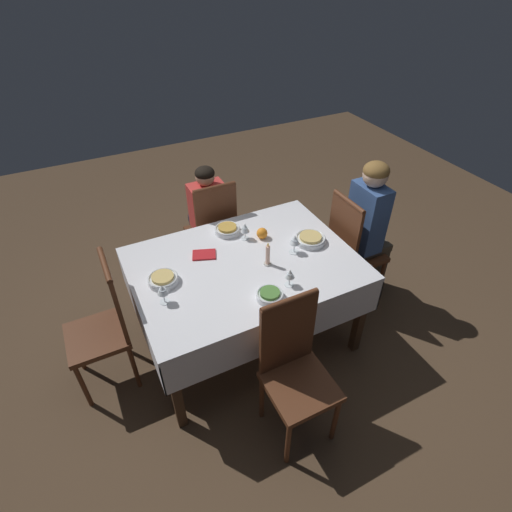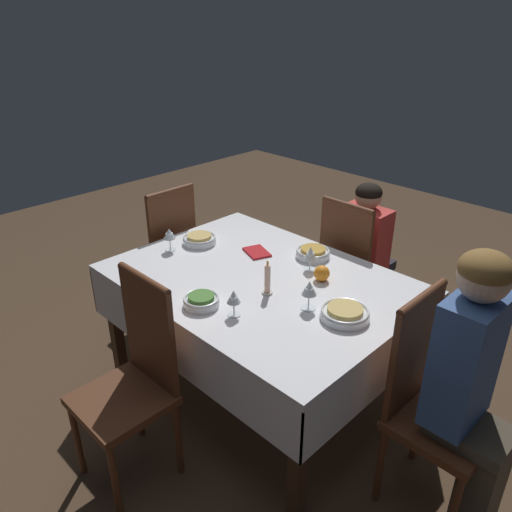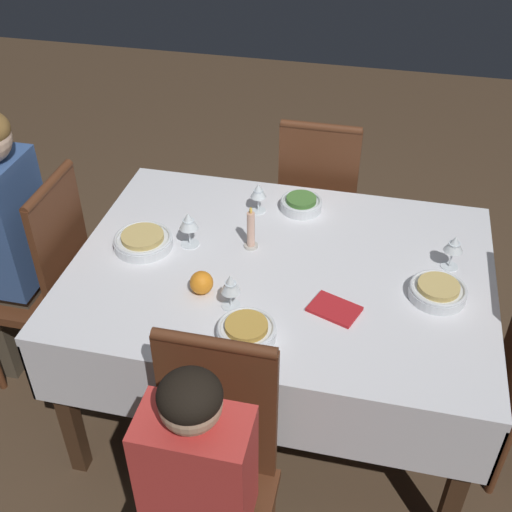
{
  "view_description": "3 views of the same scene",
  "coord_description": "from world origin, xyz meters",
  "px_view_note": "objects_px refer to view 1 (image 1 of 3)",
  "views": [
    {
      "loc": [
        -0.88,
        -1.95,
        2.52
      ],
      "look_at": [
        0.04,
        -0.1,
        0.87
      ],
      "focal_mm": 28.0,
      "sensor_mm": 36.0,
      "label": 1
    },
    {
      "loc": [
        1.6,
        -1.64,
        2.02
      ],
      "look_at": [
        0.05,
        -0.08,
        0.94
      ],
      "focal_mm": 35.0,
      "sensor_mm": 36.0,
      "label": 2
    },
    {
      "loc": [
        -0.32,
        1.83,
        2.24
      ],
      "look_at": [
        0.08,
        0.06,
        0.84
      ],
      "focal_mm": 45.0,
      "sensor_mm": 36.0,
      "label": 3
    }
  ],
  "objects_px": {
    "wine_glass_west": "(163,290)",
    "wine_glass_south": "(290,274)",
    "person_adult_denim": "(370,225)",
    "wine_glass_north": "(245,228)",
    "candle_centerpiece": "(268,256)",
    "dining_table": "(244,272)",
    "bowl_west": "(163,279)",
    "chair_north": "(213,229)",
    "wine_glass_east": "(295,240)",
    "bowl_south": "(270,295)",
    "bowl_north": "(227,229)",
    "chair_east": "(351,247)",
    "chair_south": "(295,366)",
    "bowl_east": "(311,239)",
    "orange_fruit": "(262,233)",
    "chair_west": "(105,322)",
    "napkin_red_folded": "(204,255)",
    "person_child_red": "(206,215)"
  },
  "relations": [
    {
      "from": "dining_table",
      "to": "chair_south",
      "type": "xyz_separation_m",
      "value": [
        -0.04,
        -0.77,
        -0.13
      ]
    },
    {
      "from": "wine_glass_west",
      "to": "wine_glass_north",
      "type": "bearing_deg",
      "value": 27.73
    },
    {
      "from": "bowl_west",
      "to": "wine_glass_south",
      "type": "bearing_deg",
      "value": -28.28
    },
    {
      "from": "chair_west",
      "to": "bowl_west",
      "type": "bearing_deg",
      "value": 85.47
    },
    {
      "from": "wine_glass_south",
      "to": "bowl_south",
      "type": "bearing_deg",
      "value": -162.74
    },
    {
      "from": "chair_west",
      "to": "bowl_west",
      "type": "height_order",
      "value": "chair_west"
    },
    {
      "from": "bowl_east",
      "to": "bowl_west",
      "type": "relative_size",
      "value": 1.13
    },
    {
      "from": "dining_table",
      "to": "bowl_west",
      "type": "distance_m",
      "value": 0.57
    },
    {
      "from": "wine_glass_south",
      "to": "dining_table",
      "type": "bearing_deg",
      "value": 115.87
    },
    {
      "from": "chair_east",
      "to": "orange_fruit",
      "type": "height_order",
      "value": "chair_east"
    },
    {
      "from": "person_adult_denim",
      "to": "chair_north",
      "type": "bearing_deg",
      "value": 55.26
    },
    {
      "from": "wine_glass_east",
      "to": "napkin_red_folded",
      "type": "height_order",
      "value": "wine_glass_east"
    },
    {
      "from": "bowl_south",
      "to": "bowl_east",
      "type": "bearing_deg",
      "value": 35.26
    },
    {
      "from": "bowl_east",
      "to": "napkin_red_folded",
      "type": "bearing_deg",
      "value": 165.01
    },
    {
      "from": "wine_glass_south",
      "to": "napkin_red_folded",
      "type": "relative_size",
      "value": 0.67
    },
    {
      "from": "person_adult_denim",
      "to": "bowl_south",
      "type": "distance_m",
      "value": 1.21
    },
    {
      "from": "wine_glass_east",
      "to": "wine_glass_south",
      "type": "bearing_deg",
      "value": -125.81
    },
    {
      "from": "person_adult_denim",
      "to": "wine_glass_north",
      "type": "relative_size",
      "value": 9.42
    },
    {
      "from": "dining_table",
      "to": "chair_east",
      "type": "xyz_separation_m",
      "value": [
        0.98,
        0.03,
        -0.13
      ]
    },
    {
      "from": "chair_east",
      "to": "candle_centerpiece",
      "type": "height_order",
      "value": "chair_east"
    },
    {
      "from": "orange_fruit",
      "to": "chair_south",
      "type": "bearing_deg",
      "value": -106.08
    },
    {
      "from": "bowl_north",
      "to": "napkin_red_folded",
      "type": "relative_size",
      "value": 1.0
    },
    {
      "from": "wine_glass_south",
      "to": "napkin_red_folded",
      "type": "height_order",
      "value": "wine_glass_south"
    },
    {
      "from": "wine_glass_north",
      "to": "candle_centerpiece",
      "type": "distance_m",
      "value": 0.34
    },
    {
      "from": "wine_glass_west",
      "to": "wine_glass_south",
      "type": "relative_size",
      "value": 1.06
    },
    {
      "from": "bowl_north",
      "to": "person_adult_denim",
      "type": "bearing_deg",
      "value": -18.17
    },
    {
      "from": "napkin_red_folded",
      "to": "chair_east",
      "type": "bearing_deg",
      "value": -8.11
    },
    {
      "from": "bowl_south",
      "to": "orange_fruit",
      "type": "height_order",
      "value": "orange_fruit"
    },
    {
      "from": "chair_north",
      "to": "bowl_north",
      "type": "bearing_deg",
      "value": 86.89
    },
    {
      "from": "bowl_east",
      "to": "dining_table",
      "type": "bearing_deg",
      "value": 179.57
    },
    {
      "from": "chair_east",
      "to": "bowl_south",
      "type": "distance_m",
      "value": 1.1
    },
    {
      "from": "wine_glass_east",
      "to": "bowl_south",
      "type": "bearing_deg",
      "value": -138.01
    },
    {
      "from": "chair_north",
      "to": "wine_glass_east",
      "type": "xyz_separation_m",
      "value": [
        0.31,
        -0.82,
        0.32
      ]
    },
    {
      "from": "wine_glass_east",
      "to": "orange_fruit",
      "type": "relative_size",
      "value": 1.75
    },
    {
      "from": "person_child_red",
      "to": "bowl_south",
      "type": "height_order",
      "value": "person_child_red"
    },
    {
      "from": "chair_north",
      "to": "dining_table",
      "type": "bearing_deg",
      "value": 85.42
    },
    {
      "from": "person_adult_denim",
      "to": "bowl_north",
      "type": "height_order",
      "value": "person_adult_denim"
    },
    {
      "from": "wine_glass_west",
      "to": "person_adult_denim",
      "type": "bearing_deg",
      "value": 5.23
    },
    {
      "from": "wine_glass_east",
      "to": "bowl_west",
      "type": "distance_m",
      "value": 0.94
    },
    {
      "from": "chair_east",
      "to": "orange_fruit",
      "type": "distance_m",
      "value": 0.8
    },
    {
      "from": "wine_glass_south",
      "to": "napkin_red_folded",
      "type": "xyz_separation_m",
      "value": [
        -0.38,
        0.54,
        -0.09
      ]
    },
    {
      "from": "dining_table",
      "to": "chair_south",
      "type": "height_order",
      "value": "chair_south"
    },
    {
      "from": "chair_south",
      "to": "candle_centerpiece",
      "type": "xyz_separation_m",
      "value": [
        0.17,
        0.68,
        0.28
      ]
    },
    {
      "from": "chair_north",
      "to": "candle_centerpiece",
      "type": "relative_size",
      "value": 5.64
    },
    {
      "from": "chair_east",
      "to": "wine_glass_south",
      "type": "distance_m",
      "value": 0.94
    },
    {
      "from": "person_adult_denim",
      "to": "wine_glass_west",
      "type": "xyz_separation_m",
      "value": [
        -1.74,
        -0.16,
        0.14
      ]
    },
    {
      "from": "wine_glass_north",
      "to": "napkin_red_folded",
      "type": "relative_size",
      "value": 0.7
    },
    {
      "from": "chair_south",
      "to": "bowl_west",
      "type": "xyz_separation_m",
      "value": [
        -0.52,
        0.82,
        0.24
      ]
    },
    {
      "from": "bowl_east",
      "to": "bowl_north",
      "type": "bearing_deg",
      "value": 141.93
    },
    {
      "from": "bowl_north",
      "to": "wine_glass_west",
      "type": "height_order",
      "value": "wine_glass_west"
    }
  ]
}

